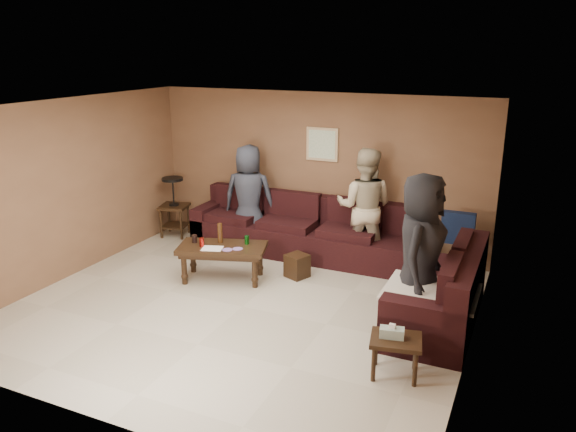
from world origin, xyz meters
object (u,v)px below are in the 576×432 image
object	(u,v)px
coffee_table	(222,251)
end_table_left	(174,206)
waste_bin	(297,266)
person_middle	(364,207)
sectional_sofa	(343,253)
person_left	(249,197)
person_right	(420,252)
side_table_right	(395,342)

from	to	relation	value
coffee_table	end_table_left	xyz separation A→B (m)	(-1.74, 1.32, 0.11)
coffee_table	waste_bin	world-z (taller)	coffee_table
coffee_table	person_middle	bearing A→B (deg)	41.44
coffee_table	waste_bin	distance (m)	1.09
sectional_sofa	person_left	world-z (taller)	person_left
person_right	coffee_table	bearing A→B (deg)	87.25
end_table_left	waste_bin	size ratio (longest dim) A/B	3.07
side_table_right	person_right	bearing A→B (deg)	91.04
person_left	person_middle	size ratio (longest dim) A/B	0.95
waste_bin	person_middle	distance (m)	1.35
sectional_sofa	waste_bin	world-z (taller)	sectional_sofa
end_table_left	person_right	world-z (taller)	person_right
person_left	person_middle	world-z (taller)	person_middle
coffee_table	person_right	world-z (taller)	person_right
coffee_table	person_left	world-z (taller)	person_left
end_table_left	side_table_right	size ratio (longest dim) A/B	1.80
side_table_right	person_left	bearing A→B (deg)	138.36
side_table_right	coffee_table	bearing A→B (deg)	153.69
sectional_sofa	side_table_right	world-z (taller)	sectional_sofa
side_table_right	waste_bin	bearing A→B (deg)	134.71
end_table_left	side_table_right	bearing A→B (deg)	-30.79
coffee_table	person_right	size ratio (longest dim) A/B	0.72
coffee_table	person_left	distance (m)	1.47
end_table_left	person_left	world-z (taller)	person_left
sectional_sofa	end_table_left	distance (m)	3.27
sectional_sofa	waste_bin	distance (m)	0.68
sectional_sofa	coffee_table	distance (m)	1.72
side_table_right	person_middle	xyz separation A→B (m)	(-1.19, 2.81, 0.52)
sectional_sofa	end_table_left	size ratio (longest dim) A/B	4.52
waste_bin	person_middle	size ratio (longest dim) A/B	0.19
person_middle	waste_bin	bearing A→B (deg)	46.40
end_table_left	sectional_sofa	bearing A→B (deg)	-8.18
person_middle	person_right	size ratio (longest dim) A/B	0.96
waste_bin	coffee_table	bearing A→B (deg)	-151.08
person_middle	side_table_right	bearing A→B (deg)	106.36
waste_bin	person_middle	xyz separation A→B (m)	(0.69, 0.91, 0.72)
end_table_left	person_left	distance (m)	1.47
sectional_sofa	person_left	bearing A→B (deg)	163.94
end_table_left	person_middle	size ratio (longest dim) A/B	0.58
sectional_sofa	end_table_left	world-z (taller)	end_table_left
sectional_sofa	person_middle	size ratio (longest dim) A/B	2.63
coffee_table	side_table_right	size ratio (longest dim) A/B	2.34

